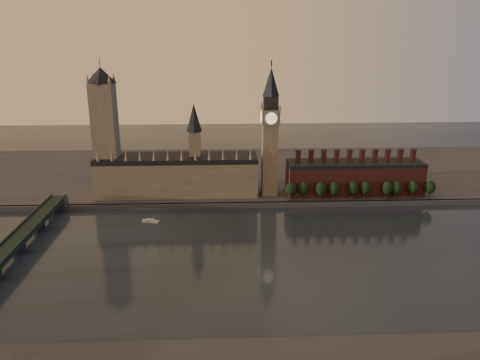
% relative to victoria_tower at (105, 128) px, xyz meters
% --- Properties ---
extents(ground, '(900.00, 900.00, 0.00)m').
position_rel_victoria_tower_xyz_m(ground, '(120.00, -115.00, -59.09)').
color(ground, black).
rests_on(ground, ground).
extents(north_bank, '(900.00, 182.00, 4.00)m').
position_rel_victoria_tower_xyz_m(north_bank, '(120.00, 63.04, -57.09)').
color(north_bank, '#434347').
rests_on(north_bank, ground).
extents(palace_of_westminster, '(130.00, 30.30, 74.00)m').
position_rel_victoria_tower_xyz_m(palace_of_westminster, '(55.59, -0.09, -37.46)').
color(palace_of_westminster, gray).
rests_on(palace_of_westminster, north_bank).
extents(victoria_tower, '(24.00, 24.00, 108.00)m').
position_rel_victoria_tower_xyz_m(victoria_tower, '(0.00, 0.00, 0.00)').
color(victoria_tower, gray).
rests_on(victoria_tower, north_bank).
extents(big_ben, '(15.00, 15.00, 107.00)m').
position_rel_victoria_tower_xyz_m(big_ben, '(130.00, -5.00, -2.26)').
color(big_ben, gray).
rests_on(big_ben, north_bank).
extents(chimney_block, '(110.00, 25.00, 37.00)m').
position_rel_victoria_tower_xyz_m(chimney_block, '(200.00, -5.00, -41.27)').
color(chimney_block, maroon).
rests_on(chimney_block, north_bank).
extents(embankment_tree_0, '(8.60, 8.60, 14.88)m').
position_rel_victoria_tower_xyz_m(embankment_tree_0, '(145.66, -21.13, -45.62)').
color(embankment_tree_0, black).
rests_on(embankment_tree_0, north_bank).
extents(embankment_tree_1, '(8.60, 8.60, 14.88)m').
position_rel_victoria_tower_xyz_m(embankment_tree_1, '(155.63, -20.07, -45.62)').
color(embankment_tree_1, black).
rests_on(embankment_tree_1, north_bank).
extents(embankment_tree_2, '(8.60, 8.60, 14.88)m').
position_rel_victoria_tower_xyz_m(embankment_tree_2, '(169.11, -21.41, -45.62)').
color(embankment_tree_2, black).
rests_on(embankment_tree_2, north_bank).
extents(embankment_tree_3, '(8.60, 8.60, 14.88)m').
position_rel_victoria_tower_xyz_m(embankment_tree_3, '(179.64, -21.45, -45.62)').
color(embankment_tree_3, black).
rests_on(embankment_tree_3, north_bank).
extents(embankment_tree_4, '(8.60, 8.60, 14.88)m').
position_rel_victoria_tower_xyz_m(embankment_tree_4, '(195.16, -20.43, -45.62)').
color(embankment_tree_4, black).
rests_on(embankment_tree_4, north_bank).
extents(embankment_tree_5, '(8.60, 8.60, 14.88)m').
position_rel_victoria_tower_xyz_m(embankment_tree_5, '(204.88, -20.72, -45.62)').
color(embankment_tree_5, black).
rests_on(embankment_tree_5, north_bank).
extents(embankment_tree_6, '(8.60, 8.60, 14.88)m').
position_rel_victoria_tower_xyz_m(embankment_tree_6, '(222.22, -21.35, -45.62)').
color(embankment_tree_6, black).
rests_on(embankment_tree_6, north_bank).
extents(embankment_tree_7, '(8.60, 8.60, 14.88)m').
position_rel_victoria_tower_xyz_m(embankment_tree_7, '(229.59, -21.12, -45.62)').
color(embankment_tree_7, black).
rests_on(embankment_tree_7, north_bank).
extents(embankment_tree_8, '(8.60, 8.60, 14.88)m').
position_rel_victoria_tower_xyz_m(embankment_tree_8, '(243.12, -20.64, -45.62)').
color(embankment_tree_8, black).
rests_on(embankment_tree_8, north_bank).
extents(embankment_tree_9, '(8.60, 8.60, 14.88)m').
position_rel_victoria_tower_xyz_m(embankment_tree_9, '(256.82, -21.16, -45.62)').
color(embankment_tree_9, black).
rests_on(embankment_tree_9, north_bank).
extents(westminster_bridge, '(14.00, 200.00, 11.55)m').
position_rel_victoria_tower_xyz_m(westminster_bridge, '(-35.00, -117.70, -51.65)').
color(westminster_bridge, black).
rests_on(westminster_bridge, ground).
extents(river_boat, '(12.92, 6.74, 2.48)m').
position_rel_victoria_tower_xyz_m(river_boat, '(39.55, -52.06, -58.14)').
color(river_boat, silver).
rests_on(river_boat, ground).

